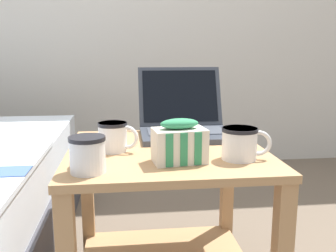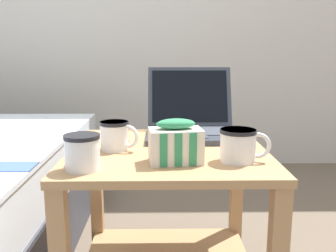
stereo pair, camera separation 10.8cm
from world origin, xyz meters
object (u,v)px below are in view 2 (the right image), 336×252
at_px(mug_front_left, 82,150).
at_px(mug_front_right, 115,134).
at_px(snack_bag, 176,143).
at_px(cell_phone, 114,137).
at_px(mug_mid_center, 239,144).
at_px(laptop, 192,122).

distance_m(mug_front_left, mug_front_right, 0.20).
relative_size(snack_bag, cell_phone, 0.86).
bearing_deg(mug_front_left, mug_front_right, 72.45).
xyz_separation_m(mug_front_right, snack_bag, (0.18, -0.13, 0.00)).
height_order(mug_front_left, mug_front_right, mug_front_left).
distance_m(mug_front_right, mug_mid_center, 0.37).
xyz_separation_m(mug_mid_center, snack_bag, (-0.17, -0.01, 0.00)).
xyz_separation_m(mug_front_left, cell_phone, (0.04, 0.35, -0.05)).
distance_m(mug_front_left, mug_mid_center, 0.41).
height_order(laptop, mug_front_right, laptop).
xyz_separation_m(mug_front_left, mug_front_right, (0.06, 0.19, -0.00)).
xyz_separation_m(mug_front_right, cell_phone, (-0.02, 0.16, -0.04)).
xyz_separation_m(laptop, mug_front_left, (-0.31, -0.40, 0.00)).
bearing_deg(snack_bag, mug_front_right, 142.75).
relative_size(mug_mid_center, cell_phone, 0.79).
bearing_deg(laptop, cell_phone, -169.52).
xyz_separation_m(laptop, cell_phone, (-0.27, -0.05, -0.04)).
xyz_separation_m(mug_front_right, mug_mid_center, (0.35, -0.13, 0.00)).
distance_m(mug_front_right, snack_bag, 0.22).
distance_m(snack_bag, cell_phone, 0.36).
relative_size(mug_front_right, cell_phone, 0.69).
relative_size(laptop, mug_mid_center, 2.37).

